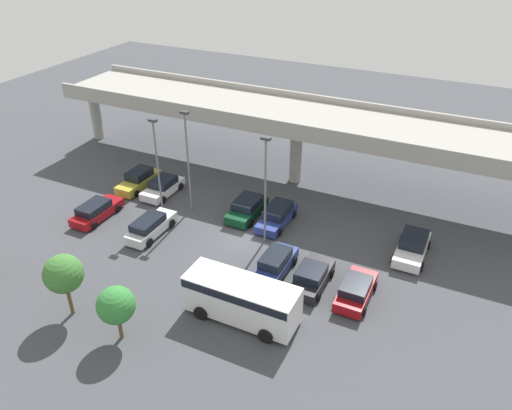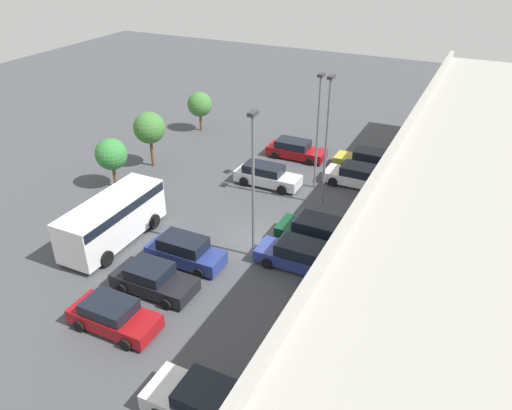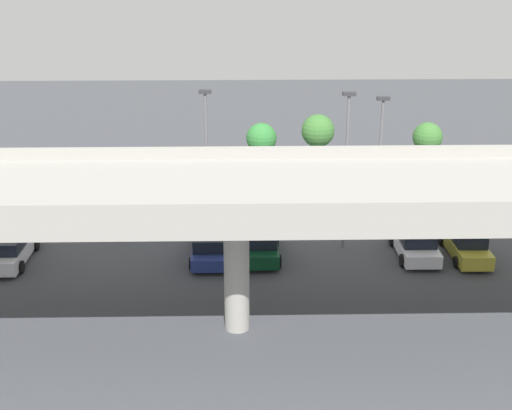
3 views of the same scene
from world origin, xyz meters
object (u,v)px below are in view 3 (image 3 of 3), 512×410
Objects in this scene: parked_car_6 at (79,208)px; lamp_post_by_overpass at (207,155)px; tree_front_left at (428,137)px; lamp_post_mid_lot at (380,158)px; shuttle_bus at (180,169)px; parked_car_1 at (347,206)px; tree_front_far_right at (261,138)px; parked_car_7 at (9,249)px; parked_car_5 at (129,208)px; parked_car_8 at (465,243)px; parked_car_4 at (173,207)px; parked_car_0 at (435,207)px; parked_car_9 at (415,244)px; tree_front_centre at (318,131)px; parked_car_2 at (259,244)px; lamp_post_near_aisle at (346,160)px; parked_car_3 at (210,245)px.

parked_car_6 is 9.93m from lamp_post_by_overpass.
tree_front_left is (-24.32, -9.95, 1.80)m from parked_car_6.
shuttle_bus is at bearing -35.23° from lamp_post_mid_lot.
lamp_post_mid_lot is at bearing 20.32° from parked_car_1.
parked_car_1 is 1.31× the size of tree_front_far_right.
lamp_post_mid_lot is at bearing 65.05° from tree_front_left.
parked_car_7 is at bearing 8.23° from lamp_post_mid_lot.
shuttle_bus is at bearing 15.43° from tree_front_left.
parked_car_8 is at bearing 72.09° from parked_car_5.
shuttle_bus reaches higher than parked_car_6.
lamp_post_mid_lot reaches higher than parked_car_4.
parked_car_1 reaches higher than parked_car_0.
parked_car_9 is 1.01× the size of tree_front_centre.
lamp_post_near_aisle is at bearing -76.01° from parked_car_2.
parked_car_8 reaches higher than parked_car_5.
parked_car_6 is at bearing -92.17° from parked_car_4.
tree_front_centre reaches higher than tree_front_far_right.
shuttle_bus reaches higher than parked_car_0.
parked_car_8 is 17.13m from tree_front_centre.
parked_car_3 is at bearing 91.39° from parked_car_2.
parked_car_2 reaches higher than parked_car_1.
parked_car_3 reaches higher than parked_car_5.
parked_car_3 is 1.09× the size of tree_front_centre.
lamp_post_by_overpass reaches higher than parked_car_1.
tree_front_centre is (-18.33, -15.87, 2.43)m from parked_car_7.
parked_car_2 is at bearing 20.18° from lamp_post_mid_lot.
parked_car_8 is at bearing 145.87° from shuttle_bus.
tree_front_left is at bearing 143.69° from parked_car_1.
lamp_post_by_overpass is at bearing 76.30° from parked_car_9.
lamp_post_by_overpass is at bearing 105.19° from shuttle_bus.
parked_car_8 reaches higher than parked_car_7.
tree_front_left is at bearing 118.93° from parked_car_4.
parked_car_1 is at bearing -44.03° from parked_car_2.
parked_car_2 is 0.94× the size of parked_car_7.
parked_car_8 is (-24.92, -0.25, 0.00)m from parked_car_7.
tree_front_far_right is at bearing -133.24° from parked_car_0.
parked_car_5 is at bearing 48.40° from tree_front_far_right.
parked_car_3 is 1.08× the size of parked_car_9.
parked_car_7 is (10.84, 0.37, 0.02)m from parked_car_3.
parked_car_0 is 9.06m from lamp_post_near_aisle.
parked_car_1 is 1.02× the size of parked_car_3.
shuttle_bus is 1.99× the size of tree_front_left.
parked_car_8 reaches higher than parked_car_0.
parked_car_1 is 1.35× the size of tree_front_left.
lamp_post_mid_lot is 1.89× the size of tree_front_centre.
parked_car_2 is 1.24× the size of tree_front_left.
tree_front_far_right is (-8.59, -9.68, 1.88)m from parked_car_5.
parked_car_7 is 24.92m from parked_car_8.
parked_car_2 is 1.02× the size of parked_car_6.
parked_car_0 is at bearing 79.13° from tree_front_left.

